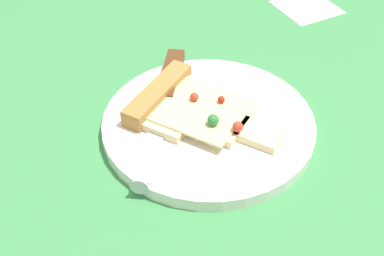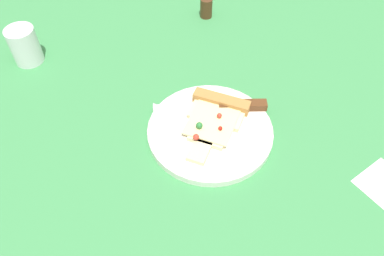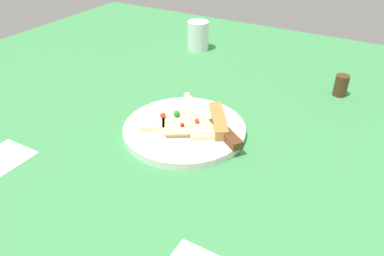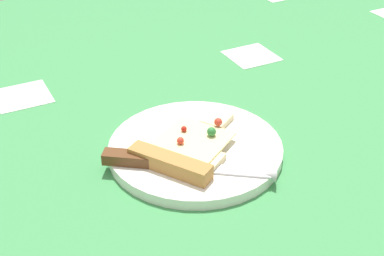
{
  "view_description": "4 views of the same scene",
  "coord_description": "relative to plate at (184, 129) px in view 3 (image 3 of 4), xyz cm",
  "views": [
    {
      "loc": [
        24.16,
        34.48,
        41.52
      ],
      "look_at": [
        4.29,
        -3.68,
        2.85
      ],
      "focal_mm": 48.19,
      "sensor_mm": 36.0,
      "label": 1
    },
    {
      "loc": [
        -36.41,
        26.4,
        60.44
      ],
      "look_at": [
        2.74,
        -1.93,
        2.77
      ],
      "focal_mm": 35.86,
      "sensor_mm": 36.0,
      "label": 2
    },
    {
      "loc": [
        -53.47,
        -38.55,
        42.2
      ],
      "look_at": [
        0.27,
        -7.7,
        2.39
      ],
      "focal_mm": 34.48,
      "sensor_mm": 36.0,
      "label": 3
    },
    {
      "loc": [
        59.17,
        -35.56,
        46.22
      ],
      "look_at": [
        -1.13,
        -4.68,
        2.88
      ],
      "focal_mm": 51.33,
      "sensor_mm": 36.0,
      "label": 4
    }
  ],
  "objects": [
    {
      "name": "plate",
      "position": [
        0.0,
        0.0,
        0.0
      ],
      "size": [
        25.22,
        25.22,
        1.56
      ],
      "primitive_type": "cylinder",
      "color": "white",
      "rests_on": "ground_plane"
    },
    {
      "name": "pizza_slice",
      "position": [
        1.41,
        -2.13,
        1.58
      ],
      "size": [
        16.02,
        18.84,
        2.63
      ],
      "rotation": [
        0.0,
        0.0,
        0.58
      ],
      "color": "beige",
      "rests_on": "plate"
    },
    {
      "name": "pepper_shaker",
      "position": [
        33.4,
        -24.38,
        1.83
      ],
      "size": [
        3.25,
        3.25,
        5.21
      ],
      "primitive_type": "cylinder",
      "color": "#4C2D19",
      "rests_on": "ground_plane"
    },
    {
      "name": "drinking_glass",
      "position": [
        43.71,
        21.12,
        3.59
      ],
      "size": [
        6.69,
        6.69,
        8.74
      ],
      "primitive_type": "cylinder",
      "color": "white",
      "rests_on": "ground_plane"
    },
    {
      "name": "ground_plane",
      "position": [
        -1.26,
        5.35,
        -2.28
      ],
      "size": [
        156.42,
        156.42,
        3.0
      ],
      "color": "#3D8C4C",
      "rests_on": "ground"
    },
    {
      "name": "knife",
      "position": [
        3.25,
        -5.25,
        1.38
      ],
      "size": [
        15.51,
        20.85,
        2.45
      ],
      "rotation": [
        0.0,
        0.0,
        -0.61
      ],
      "color": "silver",
      "rests_on": "plate"
    }
  ]
}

